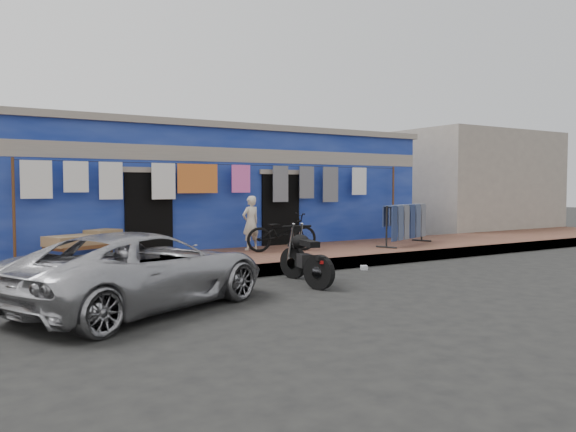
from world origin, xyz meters
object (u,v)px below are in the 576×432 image
object	(u,v)px
bicycle	(282,228)
motorcycle	(306,255)
jeans_rack	(405,224)
car	(143,269)
charpoy	(90,246)
seated_person	(251,223)

from	to	relation	value
bicycle	motorcycle	distance (m)	3.02
motorcycle	jeans_rack	size ratio (longest dim) A/B	0.75
bicycle	car	bearing A→B (deg)	138.64
charpoy	jeans_rack	distance (m)	7.85
charpoy	jeans_rack	world-z (taller)	jeans_rack
seated_person	bicycle	size ratio (longest dim) A/B	0.77
motorcycle	charpoy	xyz separation A→B (m)	(-3.05, 3.45, 0.03)
bicycle	jeans_rack	world-z (taller)	bicycle
seated_person	charpoy	bearing A→B (deg)	-11.16
seated_person	bicycle	world-z (taller)	seated_person
bicycle	motorcycle	bearing A→B (deg)	168.61
bicycle	jeans_rack	distance (m)	3.58
charpoy	car	bearing A→B (deg)	-91.61
car	seated_person	xyz separation A→B (m)	(3.84, 3.92, 0.32)
car	seated_person	distance (m)	5.49
car	jeans_rack	xyz separation A→B (m)	(7.89, 2.91, 0.21)
bicycle	charpoy	world-z (taller)	bicycle
car	bicycle	xyz separation A→B (m)	(4.33, 3.28, 0.22)
motorcycle	charpoy	world-z (taller)	motorcycle
motorcycle	charpoy	distance (m)	4.60
bicycle	motorcycle	size ratio (longest dim) A/B	1.01
seated_person	jeans_rack	world-z (taller)	seated_person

